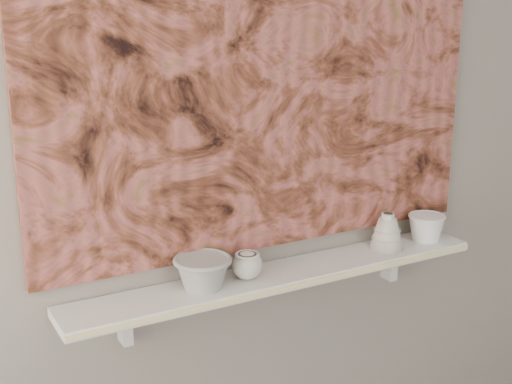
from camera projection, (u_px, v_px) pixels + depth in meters
wall_back at (266, 134)px, 2.19m from camera, size 3.60×0.00×3.60m
shelf at (281, 276)px, 2.23m from camera, size 1.40×0.18×0.03m
shelf_stripe at (296, 286)px, 2.15m from camera, size 1.40×0.01×0.02m
bracket_left at (125, 324)px, 2.07m from camera, size 0.03×0.06×0.12m
bracket_right at (389, 263)px, 2.53m from camera, size 0.03×0.06×0.12m
painting at (269, 72)px, 2.12m from camera, size 1.50×0.02×1.10m
house_motif at (385, 156)px, 2.41m from camera, size 0.09×0.00×0.08m
bowl_grey at (203, 272)px, 2.08m from camera, size 0.23×0.23×0.10m
cup_cream at (247, 265)px, 2.16m from camera, size 0.11×0.11×0.09m
bell_vessel at (387, 231)px, 2.40m from camera, size 0.15×0.15×0.13m
bowl_white at (426, 227)px, 2.48m from camera, size 0.17×0.17×0.09m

